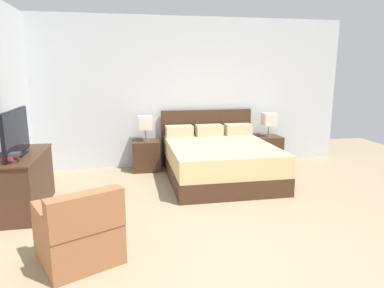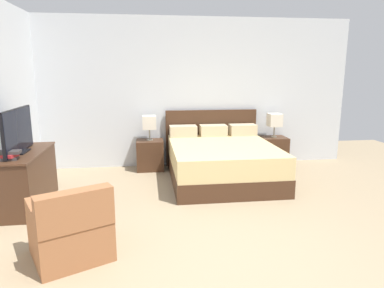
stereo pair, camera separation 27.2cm
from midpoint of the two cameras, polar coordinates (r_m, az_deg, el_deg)
name	(u,v)px [view 1 (the left image)]	position (r m, az deg, el deg)	size (l,w,h in m)	color
ground_plane	(232,260)	(3.52, 4.40, -18.82)	(10.61, 10.61, 0.00)	#998466
wall_back	(178,93)	(6.54, -3.58, 8.45)	(6.47, 0.06, 2.78)	silver
bed	(219,160)	(5.79, 3.20, -2.66)	(1.76, 2.04, 1.07)	#422819
nightstand_left	(146,156)	(6.36, -8.86, -1.93)	(0.49, 0.42, 0.55)	#422819
nightstand_right	(268,150)	(6.85, 11.39, -1.02)	(0.49, 0.42, 0.55)	#422819
table_lamp_left	(145,123)	(6.24, -9.04, 3.46)	(0.24, 0.24, 0.45)	gray
table_lamp_right	(269,120)	(6.74, 11.60, 3.99)	(0.24, 0.24, 0.45)	gray
dresser	(22,181)	(5.07, -27.88, -5.54)	(0.54, 1.27, 0.76)	#422819
tv	(16,133)	(4.89, -28.74, 1.58)	(0.18, 0.97, 0.58)	black
book_red_cover	(8,161)	(4.60, -29.84, -2.48)	(0.19, 0.17, 0.03)	#383333
book_blue_cover	(8,158)	(4.59, -29.91, -2.03)	(0.18, 0.16, 0.04)	#B7282D
book_small_top	(9,155)	(4.58, -29.77, -1.57)	(0.25, 0.14, 0.04)	#383333
armchair_by_window	(80,234)	(3.57, -20.36, -13.88)	(0.91, 0.92, 0.76)	#935B38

